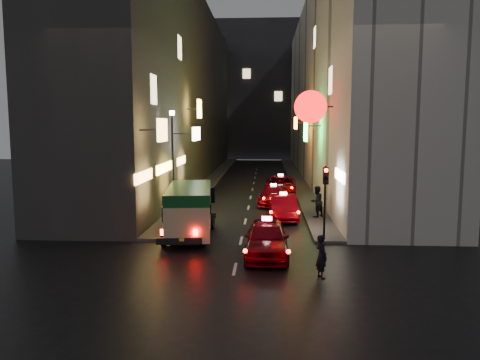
% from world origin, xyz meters
% --- Properties ---
extents(ground, '(120.00, 120.00, 0.00)m').
position_xyz_m(ground, '(0.00, 0.00, 0.00)').
color(ground, black).
rests_on(ground, ground).
extents(building_left, '(7.64, 52.10, 18.00)m').
position_xyz_m(building_left, '(-8.00, 33.99, 9.00)').
color(building_left, '#33312F').
rests_on(building_left, ground).
extents(building_right, '(8.22, 52.00, 18.00)m').
position_xyz_m(building_right, '(8.00, 33.99, 9.00)').
color(building_right, beige).
rests_on(building_right, ground).
extents(building_far, '(30.00, 10.00, 22.00)m').
position_xyz_m(building_far, '(0.00, 66.00, 11.00)').
color(building_far, '#313135').
rests_on(building_far, ground).
extents(sidewalk_left, '(1.50, 52.00, 0.15)m').
position_xyz_m(sidewalk_left, '(-4.25, 34.00, 0.07)').
color(sidewalk_left, '#423F3D').
rests_on(sidewalk_left, ground).
extents(sidewalk_right, '(1.50, 52.00, 0.15)m').
position_xyz_m(sidewalk_right, '(4.25, 34.00, 0.07)').
color(sidewalk_right, '#423F3D').
rests_on(sidewalk_right, ground).
extents(minibus, '(2.71, 6.09, 2.53)m').
position_xyz_m(minibus, '(-2.60, 9.14, 1.60)').
color(minibus, '#CEB380').
rests_on(minibus, ground).
extents(taxi_near, '(2.37, 5.70, 1.98)m').
position_xyz_m(taxi_near, '(1.24, 5.86, 0.90)').
color(taxi_near, '#77010B').
rests_on(taxi_near, ground).
extents(taxi_second, '(2.38, 5.36, 1.85)m').
position_xyz_m(taxi_second, '(2.22, 13.87, 0.84)').
color(taxi_second, '#77010B').
rests_on(taxi_second, ground).
extents(taxi_third, '(2.59, 5.04, 1.70)m').
position_xyz_m(taxi_third, '(1.72, 18.88, 0.77)').
color(taxi_third, '#77010B').
rests_on(taxi_third, ground).
extents(taxi_far, '(2.50, 5.56, 1.91)m').
position_xyz_m(taxi_far, '(2.35, 23.68, 0.87)').
color(taxi_far, '#77010B').
rests_on(taxi_far, ground).
extents(pedestrian_crossing, '(0.59, 0.71, 1.84)m').
position_xyz_m(pedestrian_crossing, '(3.24, 3.13, 0.92)').
color(pedestrian_crossing, black).
rests_on(pedestrian_crossing, ground).
extents(pedestrian_sidewalk, '(0.92, 0.90, 2.11)m').
position_xyz_m(pedestrian_sidewalk, '(4.18, 13.83, 1.20)').
color(pedestrian_sidewalk, black).
rests_on(pedestrian_sidewalk, sidewalk_right).
extents(traffic_light, '(0.26, 0.43, 3.50)m').
position_xyz_m(traffic_light, '(4.00, 8.47, 2.69)').
color(traffic_light, black).
rests_on(traffic_light, sidewalk_right).
extents(lamp_post, '(0.28, 0.28, 6.22)m').
position_xyz_m(lamp_post, '(-4.20, 13.00, 3.72)').
color(lamp_post, black).
rests_on(lamp_post, sidewalk_left).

